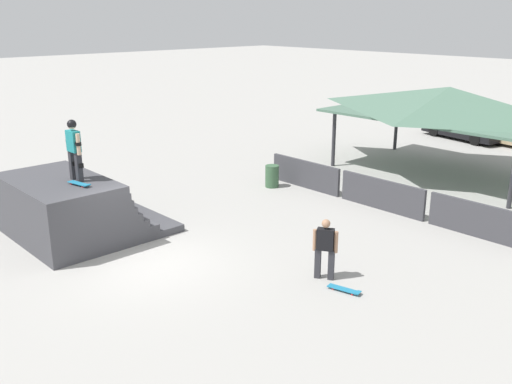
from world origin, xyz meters
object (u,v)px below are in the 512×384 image
(skater_on_deck, at_px, (74,146))
(parked_car_black, at_px, (464,128))
(bystander_walking, at_px, (325,246))
(trash_bin, at_px, (272,176))
(skateboard_on_deck, at_px, (80,184))
(skateboard_on_ground, at_px, (345,290))

(skater_on_deck, relative_size, parked_car_black, 0.38)
(skater_on_deck, bearing_deg, bystander_walking, 25.11)
(bystander_walking, xyz_separation_m, trash_bin, (-6.64, 4.62, -0.45))
(bystander_walking, bearing_deg, skateboard_on_deck, -0.95)
(skater_on_deck, height_order, bystander_walking, skater_on_deck)
(parked_car_black, bearing_deg, skateboard_on_ground, -58.50)
(skateboard_on_deck, relative_size, skateboard_on_ground, 0.96)
(skateboard_on_deck, bearing_deg, trash_bin, 82.40)
(skater_on_deck, bearing_deg, trash_bin, 89.09)
(skateboard_on_ground, xyz_separation_m, trash_bin, (-7.47, 4.81, 0.37))
(skater_on_deck, height_order, trash_bin, skater_on_deck)
(skater_on_deck, relative_size, skateboard_on_deck, 2.13)
(trash_bin, relative_size, parked_car_black, 0.18)
(bystander_walking, distance_m, trash_bin, 8.10)
(skater_on_deck, height_order, parked_car_black, skater_on_deck)
(skateboard_on_deck, relative_size, bystander_walking, 0.52)
(skater_on_deck, bearing_deg, skateboard_on_deck, -20.38)
(skater_on_deck, height_order, skateboard_on_deck, skater_on_deck)
(bystander_walking, xyz_separation_m, parked_car_black, (-6.06, 18.39, -0.28))
(trash_bin, bearing_deg, skater_on_deck, -89.72)
(bystander_walking, relative_size, trash_bin, 1.86)
(skater_on_deck, distance_m, parked_car_black, 21.77)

